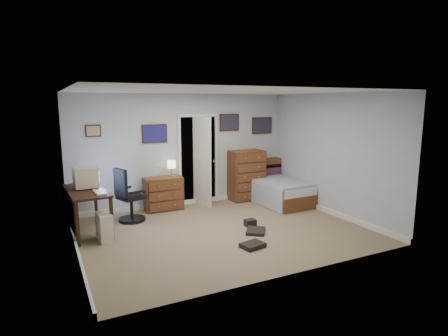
# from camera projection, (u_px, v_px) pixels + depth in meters

# --- Properties ---
(floor) EXTENTS (5.00, 4.00, 0.02)m
(floor) POSITION_uv_depth(u_px,v_px,m) (222.00, 231.00, 6.83)
(floor) COLOR #88735D
(floor) RESTS_ON ground
(computer_desk) EXTENTS (0.72, 1.40, 0.78)m
(computer_desk) POSITION_uv_depth(u_px,v_px,m) (81.00, 200.00, 6.60)
(computer_desk) COLOR black
(computer_desk) RESTS_ON floor
(crt_monitor) EXTENTS (0.43, 0.40, 0.38)m
(crt_monitor) POSITION_uv_depth(u_px,v_px,m) (86.00, 177.00, 6.72)
(crt_monitor) COLOR beige
(crt_monitor) RESTS_ON computer_desk
(keyboard) EXTENTS (0.19, 0.43, 0.03)m
(keyboard) POSITION_uv_depth(u_px,v_px,m) (100.00, 192.00, 6.38)
(keyboard) COLOR beige
(keyboard) RESTS_ON computer_desk
(pc_tower) EXTENTS (0.24, 0.45, 0.47)m
(pc_tower) POSITION_uv_depth(u_px,v_px,m) (105.00, 227.00, 6.31)
(pc_tower) COLOR beige
(pc_tower) RESTS_ON floor
(office_chair) EXTENTS (0.67, 0.67, 1.07)m
(office_chair) POSITION_uv_depth(u_px,v_px,m) (129.00, 201.00, 7.28)
(office_chair) COLOR black
(office_chair) RESTS_ON floor
(media_stack) EXTENTS (0.17, 0.17, 0.84)m
(media_stack) POSITION_uv_depth(u_px,v_px,m) (74.00, 195.00, 7.70)
(media_stack) COLOR maroon
(media_stack) RESTS_ON floor
(low_dresser) EXTENTS (0.82, 0.43, 0.72)m
(low_dresser) POSITION_uv_depth(u_px,v_px,m) (163.00, 194.00, 8.09)
(low_dresser) COLOR brown
(low_dresser) RESTS_ON floor
(table_lamp) EXTENTS (0.19, 0.19, 0.35)m
(table_lamp) POSITION_uv_depth(u_px,v_px,m) (172.00, 165.00, 8.07)
(table_lamp) COLOR gold
(table_lamp) RESTS_ON low_dresser
(doorway) EXTENTS (0.96, 1.12, 2.05)m
(doorway) POSITION_uv_depth(u_px,v_px,m) (193.00, 159.00, 8.81)
(doorway) COLOR black
(doorway) RESTS_ON floor
(tall_dresser) EXTENTS (0.81, 0.48, 1.19)m
(tall_dresser) POSITION_uv_depth(u_px,v_px,m) (247.00, 175.00, 8.92)
(tall_dresser) COLOR brown
(tall_dresser) RESTS_ON floor
(headboard_bookcase) EXTENTS (1.05, 0.31, 0.94)m
(headboard_bookcase) POSITION_uv_depth(u_px,v_px,m) (275.00, 175.00, 9.42)
(headboard_bookcase) COLOR brown
(headboard_bookcase) RESTS_ON floor
(bed) EXTENTS (1.05, 1.85, 0.59)m
(bed) POSITION_uv_depth(u_px,v_px,m) (276.00, 191.00, 8.73)
(bed) COLOR brown
(bed) RESTS_ON floor
(wall_posters) EXTENTS (4.38, 0.04, 0.60)m
(wall_posters) POSITION_uv_depth(u_px,v_px,m) (207.00, 127.00, 8.52)
(wall_posters) COLOR #331E11
(wall_posters) RESTS_ON floor
(floor_clutter) EXTENTS (0.87, 1.20, 0.13)m
(floor_clutter) POSITION_uv_depth(u_px,v_px,m) (253.00, 234.00, 6.53)
(floor_clutter) COLOR black
(floor_clutter) RESTS_ON floor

